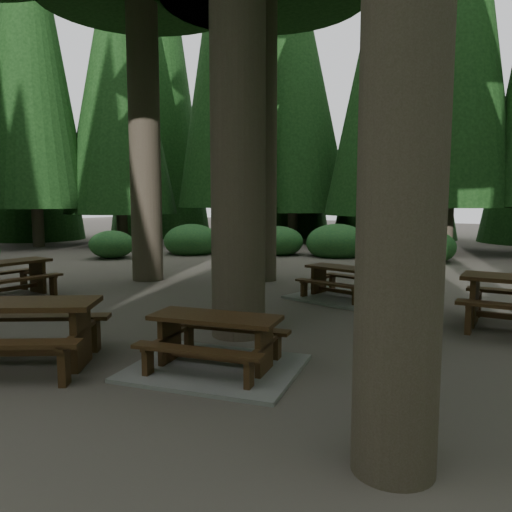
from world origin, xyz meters
The scene contains 6 objects.
ground centered at (0.00, 0.00, 0.00)m, with size 80.00×80.00×0.00m, color #4D453E.
picnic_table_a centered at (1.44, -1.32, 0.23)m, with size 2.36×2.08×0.70m.
picnic_table_b centered at (-5.16, 0.12, 0.52)m, with size 1.63×1.95×0.79m.
picnic_table_c centered at (1.19, 3.72, 0.22)m, with size 2.35×2.08×0.69m.
picnic_table_e centered at (-0.77, -2.53, 0.57)m, with size 2.52×2.41×0.85m.
shrub_ring centered at (0.70, 0.75, 0.40)m, with size 23.86×24.64×1.49m.
Camera 1 is at (4.99, -6.27, 2.14)m, focal length 35.00 mm.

